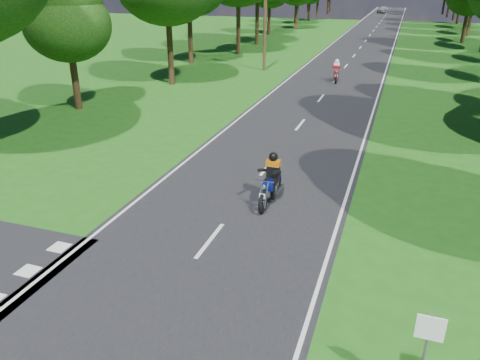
% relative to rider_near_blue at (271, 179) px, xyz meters
% --- Properties ---
extents(ground, '(160.00, 160.00, 0.00)m').
position_rel_rider_near_blue_xyz_m(ground, '(-0.95, -4.96, -0.86)').
color(ground, '#205313').
rests_on(ground, ground).
extents(main_road, '(7.00, 140.00, 0.02)m').
position_rel_rider_near_blue_xyz_m(main_road, '(-0.95, 45.04, -0.85)').
color(main_road, black).
rests_on(main_road, ground).
extents(road_markings, '(7.40, 140.00, 0.01)m').
position_rel_rider_near_blue_xyz_m(road_markings, '(-1.08, 43.16, -0.83)').
color(road_markings, silver).
rests_on(road_markings, main_road).
extents(telegraph_pole, '(1.20, 0.26, 8.00)m').
position_rel_rider_near_blue_xyz_m(telegraph_pole, '(-6.95, 23.04, 3.21)').
color(telegraph_pole, '#382616').
rests_on(telegraph_pole, ground).
extents(road_sign, '(0.45, 0.07, 2.00)m').
position_rel_rider_near_blue_xyz_m(road_sign, '(4.55, -6.98, 0.48)').
color(road_sign, slate).
rests_on(road_sign, ground).
extents(rider_near_blue, '(0.71, 2.02, 1.68)m').
position_rel_rider_near_blue_xyz_m(rider_near_blue, '(0.00, 0.00, 0.00)').
color(rider_near_blue, navy).
rests_on(rider_near_blue, main_road).
extents(rider_far_red, '(0.90, 1.94, 1.56)m').
position_rel_rider_near_blue_xyz_m(rider_far_red, '(-0.83, 20.35, -0.06)').
color(rider_far_red, '#99190B').
rests_on(rider_far_red, main_road).
extents(distant_car, '(2.85, 4.51, 1.43)m').
position_rel_rider_near_blue_xyz_m(distant_car, '(-1.74, 93.77, -0.12)').
color(distant_car, '#A9ACB0').
rests_on(distant_car, main_road).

